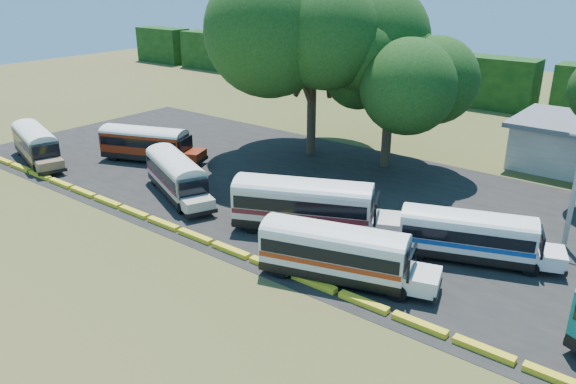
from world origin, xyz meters
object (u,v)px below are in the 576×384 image
Objects in this scene: bus_red at (147,142)px; bus_beige at (36,142)px; bus_white_red at (338,250)px; bus_cream_west at (177,174)px; tree_west at (313,26)px.

bus_beige is at bearing -162.20° from bus_red.
bus_cream_west is at bearing 152.90° from bus_white_red.
tree_west is at bearing 60.30° from bus_beige.
tree_west reaches higher than bus_cream_west.
bus_red is 1.02× the size of bus_cream_west.
bus_beige is 0.97× the size of bus_white_red.
bus_white_red is (31.45, -0.77, 0.03)m from bus_beige.
bus_cream_west is 0.95× the size of bus_white_red.
bus_beige is 0.58× the size of tree_west.
bus_beige is 31.46m from bus_white_red.
bus_red is 25.00m from bus_white_red.
bus_red reaches higher than bus_cream_west.
bus_beige is 9.48m from bus_red.
tree_west reaches higher than bus_red.
bus_red is 9.02m from bus_cream_west.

